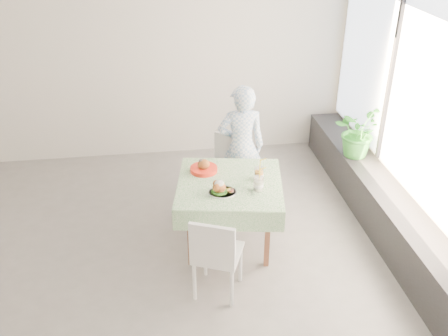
{
  "coord_description": "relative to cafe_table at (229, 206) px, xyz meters",
  "views": [
    {
      "loc": [
        0.41,
        -4.03,
        3.31
      ],
      "look_at": [
        1.03,
        0.31,
        0.88
      ],
      "focal_mm": 40.0,
      "sensor_mm": 36.0,
      "label": 1
    }
  ],
  "objects": [
    {
      "name": "floor",
      "position": [
        -1.08,
        -0.26,
        -0.46
      ],
      "size": [
        6.0,
        6.0,
        0.0
      ],
      "primitive_type": "plane",
      "color": "slate",
      "rests_on": "ground"
    },
    {
      "name": "wall_back",
      "position": [
        -1.08,
        2.24,
        0.94
      ],
      "size": [
        6.0,
        0.02,
        2.8
      ],
      "primitive_type": "cube",
      "color": "beige",
      "rests_on": "ground"
    },
    {
      "name": "wall_right",
      "position": [
        1.92,
        -0.26,
        0.94
      ],
      "size": [
        0.02,
        5.0,
        2.8
      ],
      "primitive_type": "cube",
      "color": "beige",
      "rests_on": "ground"
    },
    {
      "name": "window_pane",
      "position": [
        1.89,
        -0.26,
        1.19
      ],
      "size": [
        0.01,
        4.8,
        2.18
      ],
      "primitive_type": "cube",
      "color": "#D1E0F9",
      "rests_on": "ground"
    },
    {
      "name": "window_ledge",
      "position": [
        1.72,
        -0.26,
        -0.21
      ],
      "size": [
        0.4,
        4.8,
        0.5
      ],
      "primitive_type": "cube",
      "color": "black",
      "rests_on": "ground"
    },
    {
      "name": "cafe_table",
      "position": [
        0.0,
        0.0,
        0.0
      ],
      "size": [
        1.2,
        1.2,
        0.74
      ],
      "color": "brown",
      "rests_on": "ground"
    },
    {
      "name": "chair_far",
      "position": [
        0.05,
        0.78,
        -0.2
      ],
      "size": [
        0.55,
        0.55,
        0.84
      ],
      "color": "white",
      "rests_on": "ground"
    },
    {
      "name": "chair_near",
      "position": [
        -0.22,
        -0.74,
        -0.19
      ],
      "size": [
        0.53,
        0.53,
        0.87
      ],
      "color": "white",
      "rests_on": "ground"
    },
    {
      "name": "diner",
      "position": [
        0.25,
        0.76,
        0.29
      ],
      "size": [
        0.55,
        0.37,
        1.49
      ],
      "primitive_type": "imported",
      "rotation": [
        0.0,
        0.0,
        3.11
      ],
      "color": "#82A7D0",
      "rests_on": "ground"
    },
    {
      "name": "main_dish",
      "position": [
        -0.12,
        -0.19,
        0.33
      ],
      "size": [
        0.28,
        0.28,
        0.14
      ],
      "color": "white",
      "rests_on": "cafe_table"
    },
    {
      "name": "juice_cup_orange",
      "position": [
        0.3,
        0.0,
        0.35
      ],
      "size": [
        0.1,
        0.1,
        0.28
      ],
      "color": "white",
      "rests_on": "cafe_table"
    },
    {
      "name": "juice_cup_lemonade",
      "position": [
        0.26,
        -0.19,
        0.35
      ],
      "size": [
        0.1,
        0.1,
        0.29
      ],
      "color": "white",
      "rests_on": "cafe_table"
    },
    {
      "name": "second_dish",
      "position": [
        -0.23,
        0.27,
        0.32
      ],
      "size": [
        0.29,
        0.29,
        0.14
      ],
      "color": "red",
      "rests_on": "cafe_table"
    },
    {
      "name": "potted_plant",
      "position": [
        1.68,
        0.85,
        0.35
      ],
      "size": [
        0.74,
        0.75,
        0.63
      ],
      "primitive_type": "imported",
      "rotation": [
        0.0,
        0.0,
        0.82
      ],
      "color": "#297627",
      "rests_on": "window_ledge"
    }
  ]
}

